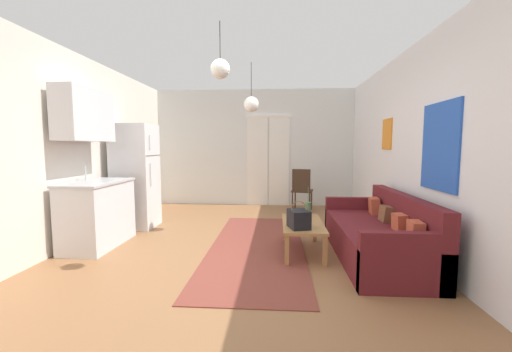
{
  "coord_description": "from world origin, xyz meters",
  "views": [
    {
      "loc": [
        0.53,
        -3.45,
        1.38
      ],
      "look_at": [
        0.21,
        1.29,
        0.93
      ],
      "focal_mm": 21.84,
      "sensor_mm": 36.0,
      "label": 1
    }
  ],
  "objects_px": {
    "pendant_lamp_near": "(220,69)",
    "pendant_lamp_far": "(251,104)",
    "bamboo_vase": "(308,209)",
    "handbag": "(299,219)",
    "refrigerator": "(136,176)",
    "coffee_table": "(303,226)",
    "accent_chair": "(302,188)",
    "couch": "(380,237)"
  },
  "relations": [
    {
      "from": "handbag",
      "to": "pendant_lamp_far",
      "type": "bearing_deg",
      "value": 118.27
    },
    {
      "from": "pendant_lamp_near",
      "to": "pendant_lamp_far",
      "type": "distance_m",
      "value": 1.64
    },
    {
      "from": "accent_chair",
      "to": "pendant_lamp_near",
      "type": "relative_size",
      "value": 1.53
    },
    {
      "from": "handbag",
      "to": "accent_chair",
      "type": "distance_m",
      "value": 2.88
    },
    {
      "from": "pendant_lamp_near",
      "to": "refrigerator",
      "type": "bearing_deg",
      "value": 135.55
    },
    {
      "from": "pendant_lamp_near",
      "to": "coffee_table",
      "type": "bearing_deg",
      "value": 34.14
    },
    {
      "from": "handbag",
      "to": "pendant_lamp_far",
      "type": "height_order",
      "value": "pendant_lamp_far"
    },
    {
      "from": "couch",
      "to": "pendant_lamp_far",
      "type": "distance_m",
      "value": 2.71
    },
    {
      "from": "bamboo_vase",
      "to": "handbag",
      "type": "xyz_separation_m",
      "value": [
        -0.17,
        -0.61,
        0.01
      ]
    },
    {
      "from": "bamboo_vase",
      "to": "accent_chair",
      "type": "height_order",
      "value": "accent_chair"
    },
    {
      "from": "accent_chair",
      "to": "bamboo_vase",
      "type": "bearing_deg",
      "value": 100.54
    },
    {
      "from": "coffee_table",
      "to": "bamboo_vase",
      "type": "relative_size",
      "value": 2.43
    },
    {
      "from": "handbag",
      "to": "refrigerator",
      "type": "bearing_deg",
      "value": 152.38
    },
    {
      "from": "bamboo_vase",
      "to": "pendant_lamp_far",
      "type": "height_order",
      "value": "pendant_lamp_far"
    },
    {
      "from": "couch",
      "to": "accent_chair",
      "type": "distance_m",
      "value": 2.85
    },
    {
      "from": "couch",
      "to": "handbag",
      "type": "distance_m",
      "value": 1.06
    },
    {
      "from": "pendant_lamp_near",
      "to": "bamboo_vase",
      "type": "bearing_deg",
      "value": 43.0
    },
    {
      "from": "coffee_table",
      "to": "accent_chair",
      "type": "relative_size",
      "value": 1.14
    },
    {
      "from": "bamboo_vase",
      "to": "pendant_lamp_near",
      "type": "height_order",
      "value": "pendant_lamp_near"
    },
    {
      "from": "coffee_table",
      "to": "handbag",
      "type": "relative_size",
      "value": 3.07
    },
    {
      "from": "couch",
      "to": "coffee_table",
      "type": "xyz_separation_m",
      "value": [
        -0.94,
        0.14,
        0.08
      ]
    },
    {
      "from": "couch",
      "to": "bamboo_vase",
      "type": "height_order",
      "value": "bamboo_vase"
    },
    {
      "from": "handbag",
      "to": "pendant_lamp_far",
      "type": "distance_m",
      "value": 2.1
    },
    {
      "from": "pendant_lamp_far",
      "to": "handbag",
      "type": "bearing_deg",
      "value": -61.73
    },
    {
      "from": "couch",
      "to": "accent_chair",
      "type": "xyz_separation_m",
      "value": [
        -0.75,
        2.73,
        0.24
      ]
    },
    {
      "from": "handbag",
      "to": "pendant_lamp_near",
      "type": "relative_size",
      "value": 0.57
    },
    {
      "from": "bamboo_vase",
      "to": "pendant_lamp_far",
      "type": "distance_m",
      "value": 1.88
    },
    {
      "from": "couch",
      "to": "refrigerator",
      "type": "relative_size",
      "value": 1.18
    },
    {
      "from": "accent_chair",
      "to": "handbag",
      "type": "bearing_deg",
      "value": 97.64
    },
    {
      "from": "refrigerator",
      "to": "pendant_lamp_far",
      "type": "height_order",
      "value": "pendant_lamp_far"
    },
    {
      "from": "refrigerator",
      "to": "pendant_lamp_near",
      "type": "relative_size",
      "value": 2.95
    },
    {
      "from": "bamboo_vase",
      "to": "handbag",
      "type": "height_order",
      "value": "bamboo_vase"
    },
    {
      "from": "refrigerator",
      "to": "pendant_lamp_far",
      "type": "bearing_deg",
      "value": -3.85
    },
    {
      "from": "coffee_table",
      "to": "pendant_lamp_near",
      "type": "distance_m",
      "value": 2.18
    },
    {
      "from": "coffee_table",
      "to": "pendant_lamp_near",
      "type": "bearing_deg",
      "value": -145.86
    },
    {
      "from": "refrigerator",
      "to": "bamboo_vase",
      "type": "bearing_deg",
      "value": -15.42
    },
    {
      "from": "accent_chair",
      "to": "pendant_lamp_near",
      "type": "distance_m",
      "value": 3.83
    },
    {
      "from": "couch",
      "to": "pendant_lamp_far",
      "type": "height_order",
      "value": "pendant_lamp_far"
    },
    {
      "from": "pendant_lamp_near",
      "to": "pendant_lamp_far",
      "type": "xyz_separation_m",
      "value": [
        0.2,
        1.62,
        -0.16
      ]
    },
    {
      "from": "coffee_table",
      "to": "refrigerator",
      "type": "bearing_deg",
      "value": 157.86
    },
    {
      "from": "handbag",
      "to": "accent_chair",
      "type": "relative_size",
      "value": 0.37
    },
    {
      "from": "bamboo_vase",
      "to": "accent_chair",
      "type": "xyz_separation_m",
      "value": [
        0.09,
        2.26,
        0.0
      ]
    }
  ]
}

